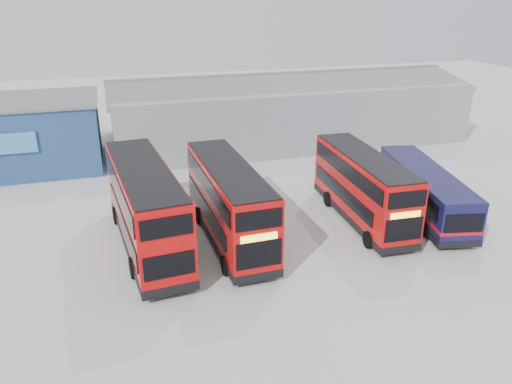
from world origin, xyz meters
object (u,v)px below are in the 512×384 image
office_block (15,134)px  double_decker_right (363,188)px  single_decker_blue (424,192)px  double_decker_left (146,209)px  maintenance_shed (285,109)px  double_decker_centre (229,204)px

office_block → double_decker_right: 25.83m
single_decker_blue → office_block: bearing=-21.4°
double_decker_left → single_decker_blue: 16.28m
double_decker_left → double_decker_right: 12.21m
double_decker_right → single_decker_blue: size_ratio=0.92×
maintenance_shed → single_decker_blue: 18.26m
maintenance_shed → double_decker_right: (-1.64, -17.90, -0.62)m
maintenance_shed → double_decker_centre: bearing=-117.9°
double_decker_left → office_block: bearing=-67.8°
double_decker_left → double_decker_right: double_decker_left is taller
office_block → maintenance_shed: maintenance_shed is taller
maintenance_shed → single_decker_blue: bearing=-82.4°
office_block → single_decker_blue: bearing=-33.3°
maintenance_shed → double_decker_right: size_ratio=3.20×
single_decker_blue → double_decker_right: bearing=9.7°
double_decker_left → double_decker_right: size_ratio=1.13×
office_block → double_decker_right: (20.36, -15.89, -0.60)m
double_decker_left → double_decker_centre: double_decker_left is taller
double_decker_centre → double_decker_right: (7.94, 0.22, -0.11)m
maintenance_shed → double_decker_centre: maintenance_shed is taller
office_block → double_decker_centre: 20.35m
office_block → double_decker_right: size_ratio=1.29×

